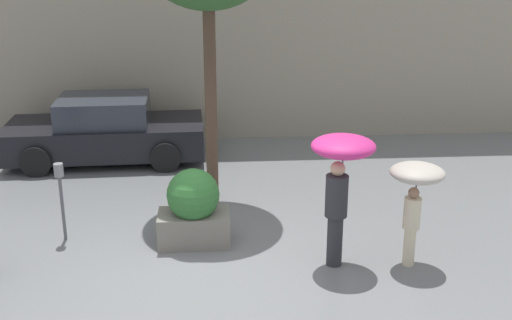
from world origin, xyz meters
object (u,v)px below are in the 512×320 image
(parked_car_near, at_px, (105,131))
(parking_meter, at_px, (60,185))
(person_adult, at_px, (341,167))
(person_child, at_px, (416,185))
(planter_box, at_px, (194,208))

(parked_car_near, height_order, parking_meter, parked_car_near)
(parked_car_near, bearing_deg, person_adult, -143.11)
(person_child, xyz_separation_m, parked_car_near, (-5.00, 5.00, -0.57))
(parked_car_near, bearing_deg, person_child, -137.02)
(person_child, distance_m, parked_car_near, 7.09)
(parked_car_near, distance_m, parking_meter, 3.90)
(person_adult, relative_size, parked_car_near, 0.45)
(planter_box, xyz_separation_m, parked_car_near, (-1.92, 4.16, 0.04))
(person_child, height_order, parked_car_near, person_child)
(person_adult, relative_size, parking_meter, 1.51)
(parked_car_near, relative_size, parking_meter, 3.33)
(person_adult, bearing_deg, planter_box, 108.28)
(planter_box, xyz_separation_m, parking_meter, (-1.99, 0.28, 0.32))
(person_child, relative_size, parked_car_near, 0.36)
(planter_box, distance_m, person_adult, 2.35)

